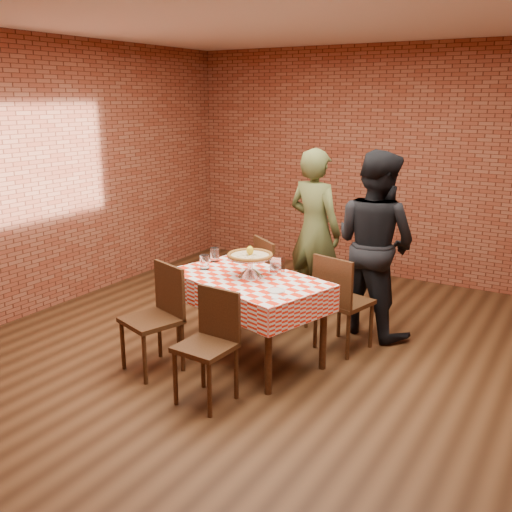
% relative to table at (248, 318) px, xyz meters
% --- Properties ---
extents(ground, '(6.00, 6.00, 0.00)m').
position_rel_table_xyz_m(ground, '(0.17, 0.06, -0.38)').
color(ground, black).
rests_on(ground, ground).
extents(back_wall, '(5.50, 0.00, 5.50)m').
position_rel_table_xyz_m(back_wall, '(0.17, 3.06, 1.08)').
color(back_wall, maroon).
rests_on(back_wall, ground).
extents(table, '(1.52, 1.15, 0.75)m').
position_rel_table_xyz_m(table, '(0.00, 0.00, 0.00)').
color(table, '#412612').
rests_on(table, ground).
extents(tablecloth, '(1.56, 1.19, 0.23)m').
position_rel_table_xyz_m(tablecloth, '(-0.00, 0.00, 0.27)').
color(tablecloth, red).
rests_on(tablecloth, table).
extents(pizza_stand, '(0.55, 0.55, 0.18)m').
position_rel_table_xyz_m(pizza_stand, '(-0.00, 0.04, 0.47)').
color(pizza_stand, silver).
rests_on(pizza_stand, tablecloth).
extents(pizza, '(0.55, 0.55, 0.03)m').
position_rel_table_xyz_m(pizza, '(-0.00, 0.04, 0.57)').
color(pizza, '#C5B489').
rests_on(pizza, pizza_stand).
extents(lemon, '(0.09, 0.09, 0.08)m').
position_rel_table_xyz_m(lemon, '(-0.00, 0.04, 0.61)').
color(lemon, yellow).
rests_on(lemon, pizza).
extents(water_glass_left, '(0.10, 0.10, 0.13)m').
position_rel_table_xyz_m(water_glass_left, '(-0.47, 0.01, 0.45)').
color(water_glass_left, white).
rests_on(water_glass_left, tablecloth).
extents(water_glass_right, '(0.10, 0.10, 0.13)m').
position_rel_table_xyz_m(water_glass_right, '(-0.54, 0.27, 0.45)').
color(water_glass_right, white).
rests_on(water_glass_right, tablecloth).
extents(side_plate, '(0.17, 0.17, 0.01)m').
position_rel_table_xyz_m(side_plate, '(0.40, -0.21, 0.39)').
color(side_plate, white).
rests_on(side_plate, tablecloth).
extents(sweetener_packet_a, '(0.05, 0.04, 0.00)m').
position_rel_table_xyz_m(sweetener_packet_a, '(0.47, -0.36, 0.39)').
color(sweetener_packet_a, white).
rests_on(sweetener_packet_a, tablecloth).
extents(sweetener_packet_b, '(0.05, 0.04, 0.00)m').
position_rel_table_xyz_m(sweetener_packet_b, '(0.52, -0.32, 0.39)').
color(sweetener_packet_b, white).
rests_on(sweetener_packet_b, tablecloth).
extents(condiment_caddy, '(0.11, 0.09, 0.15)m').
position_rel_table_xyz_m(condiment_caddy, '(0.15, 0.24, 0.46)').
color(condiment_caddy, silver).
rests_on(condiment_caddy, tablecloth).
extents(chair_near_left, '(0.54, 0.54, 0.91)m').
position_rel_table_xyz_m(chair_near_left, '(-0.57, -0.62, 0.08)').
color(chair_near_left, '#412612').
rests_on(chair_near_left, ground).
extents(chair_near_right, '(0.41, 0.41, 0.87)m').
position_rel_table_xyz_m(chair_near_right, '(0.13, -0.82, 0.06)').
color(chair_near_right, '#412612').
rests_on(chair_near_right, ground).
extents(chair_far_left, '(0.61, 0.61, 0.92)m').
position_rel_table_xyz_m(chair_far_left, '(-0.13, 0.85, 0.08)').
color(chair_far_left, '#412612').
rests_on(chair_far_left, ground).
extents(chair_far_right, '(0.51, 0.51, 0.91)m').
position_rel_table_xyz_m(chair_far_right, '(0.64, 0.64, 0.08)').
color(chair_far_right, '#412612').
rests_on(chair_far_right, ground).
extents(diner_olive, '(0.72, 0.55, 1.76)m').
position_rel_table_xyz_m(diner_olive, '(-0.06, 1.45, 0.50)').
color(diner_olive, '#494F28').
rests_on(diner_olive, ground).
extents(diner_black, '(1.04, 0.92, 1.80)m').
position_rel_table_xyz_m(diner_black, '(0.72, 1.16, 0.52)').
color(diner_black, black).
rests_on(diner_black, ground).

